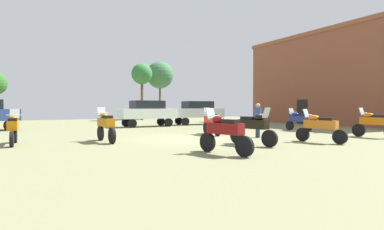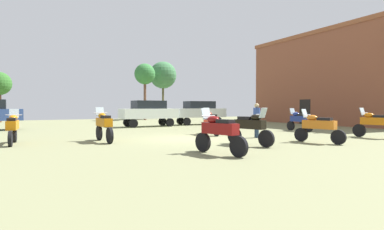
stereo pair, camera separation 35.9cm
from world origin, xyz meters
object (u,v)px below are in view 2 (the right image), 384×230
Objects in this scene: motorcycle_5 at (211,121)px; motorcycle_7 at (13,127)px; motorcycle_3 at (318,126)px; car_3 at (199,111)px; motorcycle_2 at (375,123)px; car_2 at (149,111)px; tree_1 at (145,75)px; person_1 at (257,118)px; motorcycle_6 at (299,120)px; tree_5 at (163,75)px; brick_building at (338,79)px; motorcycle_10 at (104,125)px; motorcycle_9 at (250,127)px; motorcycle_8 at (219,132)px.

motorcycle_5 reaches higher than motorcycle_7.
car_3 reaches higher than motorcycle_3.
motorcycle_2 is at bearing -15.79° from motorcycle_7.
tree_1 is at bearing -19.05° from car_2.
motorcycle_2 is 1.28× the size of person_1.
motorcycle_6 is at bearing 35.00° from motorcycle_3.
car_3 is 2.59× the size of person_1.
motorcycle_2 reaches higher than motorcycle_3.
tree_5 is at bearing 83.47° from motorcycle_2.
brick_building reaches higher than motorcycle_5.
car_2 is at bearing 99.74° from car_3.
person_1 is (-2.96, -11.07, -0.17)m from car_3.
motorcycle_6 is at bearing -142.75° from car_2.
person_1 reaches higher than motorcycle_6.
car_2 reaches higher than motorcycle_6.
motorcycle_7 is at bearing -126.15° from tree_5.
motorcycle_7 is 0.99× the size of motorcycle_10.
motorcycle_3 is 0.97× the size of motorcycle_10.
motorcycle_9 is at bearing 153.74° from motorcycle_3.
motorcycle_2 is 25.29m from tree_1.
tree_1 is at bearing 72.98° from motorcycle_3.
motorcycle_5 reaches higher than motorcycle_6.
motorcycle_6 is 0.93× the size of motorcycle_10.
motorcycle_8 is (-5.42, -0.65, 0.03)m from motorcycle_3.
person_1 is at bearing -101.59° from tree_5.
motorcycle_3 is 1.00× the size of motorcycle_9.
motorcycle_6 is at bearing -89.51° from tree_5.
car_2 is at bearing 45.76° from motorcycle_7.
motorcycle_9 is 27.33m from tree_5.
car_2 is (-0.62, 8.14, 0.44)m from motorcycle_5.
motorcycle_2 is 1.01× the size of motorcycle_9.
motorcycle_2 is at bearing -154.22° from car_2.
tree_5 reaches higher than person_1.
motorcycle_7 is 1.01× the size of motorcycle_8.
motorcycle_7 is at bearing 126.11° from car_3.
motorcycle_3 is at bearing -169.98° from car_2.
motorcycle_10 is at bearing -167.85° from brick_building.
brick_building reaches higher than motorcycle_8.
car_3 is at bearing 73.83° from motorcycle_5.
motorcycle_2 is at bearing -25.35° from motorcycle_10.
motorcycle_10 reaches higher than motorcycle_5.
brick_building is 22.45m from motorcycle_10.
motorcycle_8 is 0.31× the size of tree_5.
motorcycle_10 is 0.51× the size of car_3.
motorcycle_10 is (-2.52, 5.36, 0.01)m from motorcycle_8.
tree_1 reaches higher than motorcycle_3.
tree_1 reaches higher than car_2.
motorcycle_8 is (-3.37, -6.04, 0.00)m from motorcycle_5.
person_1 is (-0.88, 2.93, 0.29)m from motorcycle_3.
tree_1 is at bearing -114.37° from motorcycle_9.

